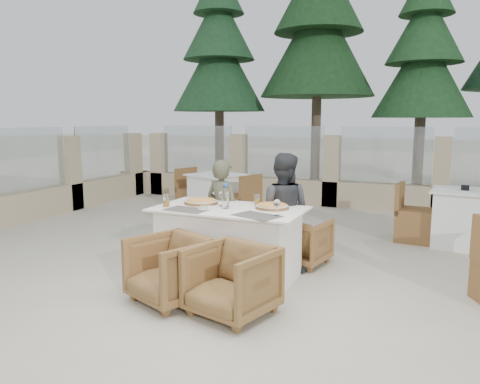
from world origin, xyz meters
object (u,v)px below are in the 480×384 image
at_px(pizza_right, 272,206).
at_px(armchair_far_left, 231,229).
at_px(water_bottle, 225,196).
at_px(beer_glass_right, 257,199).
at_px(diner_left, 223,212).
at_px(armchair_near_left, 171,269).
at_px(bg_table_a, 216,196).
at_px(wine_glass_corner, 277,207).
at_px(wine_glass_centre, 222,198).
at_px(olive_dish, 205,207).
at_px(armchair_far_right, 302,241).
at_px(armchair_near_right, 232,281).
at_px(pizza_left, 201,202).
at_px(dining_table, 229,243).
at_px(bg_table_b, 463,219).
at_px(beer_glass_left, 166,201).
at_px(diner_right, 282,212).

height_order(pizza_right, armchair_far_left, pizza_right).
distance_m(water_bottle, beer_glass_right, 0.40).
bearing_deg(diner_left, armchair_near_left, 106.14).
distance_m(armchair_near_left, bg_table_a, 3.84).
bearing_deg(wine_glass_corner, beer_glass_right, 129.18).
height_order(wine_glass_centre, bg_table_a, wine_glass_centre).
xyz_separation_m(pizza_right, olive_dish, (-0.64, -0.31, -0.00)).
xyz_separation_m(wine_glass_centre, armchair_far_right, (0.71, 0.71, -0.59)).
bearing_deg(armchair_near_right, pizza_left, 145.05).
height_order(pizza_left, armchair_far_right, pizza_left).
xyz_separation_m(pizza_right, wine_glass_corner, (0.17, -0.34, 0.07)).
xyz_separation_m(wine_glass_corner, bg_table_a, (-2.11, 2.97, -0.48)).
relative_size(dining_table, wine_glass_centre, 8.70).
relative_size(beer_glass_right, bg_table_b, 0.08).
distance_m(pizza_left, water_bottle, 0.40).
relative_size(wine_glass_corner, bg_table_b, 0.11).
bearing_deg(pizza_right, water_bottle, -159.82).
xyz_separation_m(beer_glass_right, bg_table_b, (2.17, 2.10, -0.45)).
height_order(pizza_right, armchair_near_right, pizza_right).
distance_m(dining_table, bg_table_b, 3.37).
height_order(dining_table, armchair_near_left, dining_table).
distance_m(dining_table, armchair_far_left, 0.85).
xyz_separation_m(wine_glass_centre, beer_glass_left, (-0.54, -0.27, -0.02)).
bearing_deg(olive_dish, armchair_far_right, 49.83).
relative_size(armchair_near_right, bg_table_a, 0.42).
height_order(dining_table, wine_glass_corner, wine_glass_corner).
xyz_separation_m(armchair_near_left, diner_left, (-0.06, 1.28, 0.31)).
bearing_deg(armchair_near_right, beer_glass_right, 116.24).
bearing_deg(bg_table_a, wine_glass_corner, -33.12).
relative_size(wine_glass_centre, diner_right, 0.14).
distance_m(dining_table, wine_glass_corner, 0.79).
height_order(wine_glass_centre, olive_dish, wine_glass_centre).
distance_m(wine_glass_corner, armchair_far_right, 1.14).
bearing_deg(olive_dish, armchair_near_right, -49.44).
relative_size(pizza_left, bg_table_b, 0.23).
height_order(pizza_right, wine_glass_corner, wine_glass_corner).
bearing_deg(dining_table, armchair_near_left, -104.92).
bearing_deg(water_bottle, wine_glass_centre, 131.77).
distance_m(armchair_far_left, bg_table_a, 2.32).
relative_size(pizza_left, armchair_near_left, 0.55).
bearing_deg(beer_glass_left, wine_glass_centre, 26.82).
distance_m(pizza_right, diner_left, 0.79).
bearing_deg(armchair_far_right, diner_left, 32.84).
bearing_deg(armchair_far_left, diner_left, 83.50).
xyz_separation_m(water_bottle, beer_glass_left, (-0.62, -0.18, -0.07)).
bearing_deg(wine_glass_corner, bg_table_a, 125.34).
height_order(armchair_far_left, diner_left, diner_left).
bearing_deg(bg_table_a, diner_right, -28.07).
relative_size(beer_glass_right, armchair_near_right, 0.18).
bearing_deg(armchair_near_left, dining_table, 98.26).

